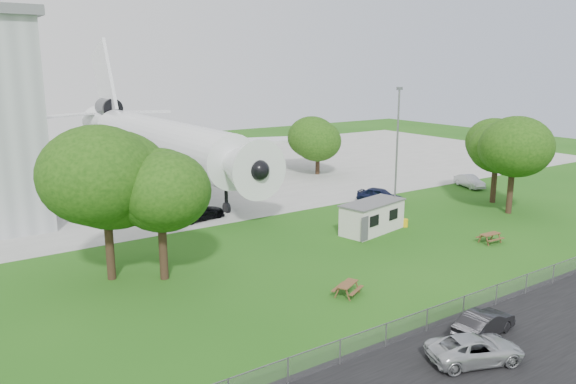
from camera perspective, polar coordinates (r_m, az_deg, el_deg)
ground at (r=41.25m, az=8.67°, el=-7.12°), size 160.00×160.00×0.00m
asphalt_strip at (r=33.76m, az=24.26°, el=-12.80°), size 120.00×8.00×0.02m
concrete_apron at (r=72.68m, az=-12.17°, el=1.46°), size 120.00×46.00×0.03m
airliner at (r=69.15m, az=-13.23°, el=5.25°), size 46.36×47.73×17.69m
site_cabin at (r=48.36m, az=8.57°, el=-2.49°), size 6.96×3.89×2.62m
picnic_west at (r=35.60m, az=6.04°, el=-10.35°), size 2.28×2.14×0.76m
picnic_east at (r=48.06m, az=19.80°, el=-4.86°), size 1.86×1.57×0.76m
fence at (r=35.47m, az=19.37°, el=-11.14°), size 58.00×0.04×1.30m
lamp_mast at (r=49.63m, az=10.97°, el=3.35°), size 0.16×0.16×12.00m
tree_west_big at (r=37.85m, az=-18.11°, el=1.01°), size 7.88×7.88×10.58m
tree_west_small at (r=37.05m, az=-12.88°, el=0.37°), size 6.48×6.48×9.44m
tree_east_front at (r=56.92m, az=21.96°, el=3.95°), size 7.09×7.09×9.66m
tree_east_back at (r=60.99m, az=20.46°, el=4.30°), size 6.57×6.57×9.08m
tree_far_apron at (r=72.45m, az=3.05°, el=5.36°), size 6.34×6.34×7.76m
car_centre_sedan at (r=31.93m, az=19.28°, el=-12.53°), size 4.29×1.96×1.36m
car_west_estate at (r=29.30m, az=18.49°, el=-14.91°), size 5.16×3.71×1.31m
car_ne_hatch at (r=58.41m, az=9.31°, el=-0.38°), size 3.61×5.06×1.60m
car_ne_sedan at (r=68.48m, az=17.95°, el=1.02°), size 2.68×4.56×1.42m
car_apron_van at (r=52.11m, az=-9.07°, el=-2.04°), size 5.47×3.00×1.50m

